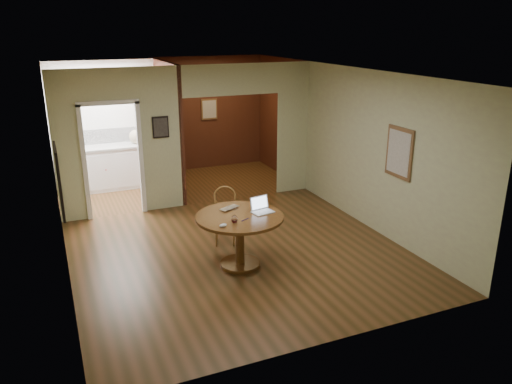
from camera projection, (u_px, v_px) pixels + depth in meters
name	position (u px, v px, depth m)	size (l,w,h in m)	color
floor	(241.00, 254.00, 7.77)	(5.00, 5.00, 0.00)	#442F13
room_shell	(161.00, 137.00, 9.88)	(5.20, 7.50, 5.00)	silver
dining_table	(240.00, 229.00, 7.22)	(1.27, 1.27, 0.79)	brown
chair	(225.00, 212.00, 8.07)	(0.51, 0.51, 0.93)	#9C6237
open_laptop	(261.00, 207.00, 7.30)	(0.34, 0.32, 0.21)	silver
closed_laptop	(232.00, 209.00, 7.38)	(0.31, 0.20, 0.02)	#A7A8AC
mouse	(223.00, 225.00, 6.74)	(0.11, 0.06, 0.05)	silver
wine_glass	(234.00, 219.00, 6.88)	(0.10, 0.10, 0.11)	white
pen	(245.00, 220.00, 6.99)	(0.01, 0.01, 0.14)	#0C0E57
kitchen_cabinet	(111.00, 167.00, 10.77)	(2.06, 0.60, 0.94)	white
grocery_bag	(136.00, 137.00, 10.79)	(0.31, 0.26, 0.31)	beige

